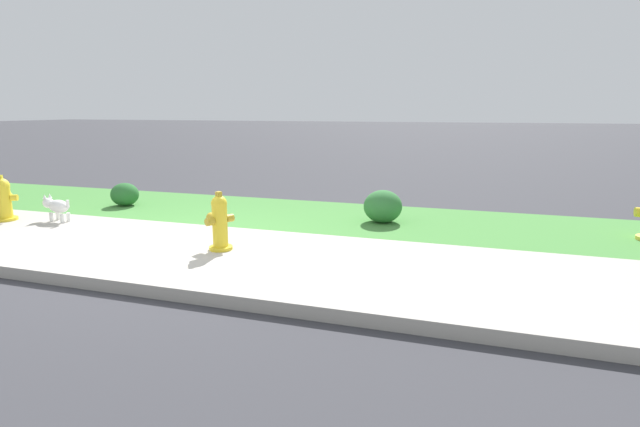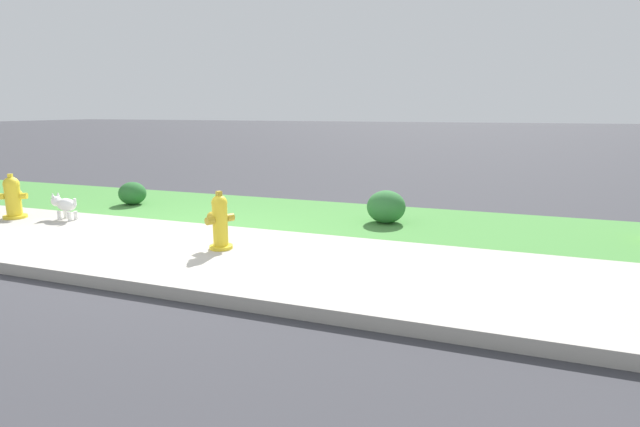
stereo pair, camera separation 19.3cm
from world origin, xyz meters
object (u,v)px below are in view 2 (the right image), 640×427
Objects in this scene: fire_hydrant_by_grass_verge at (220,222)px; fire_hydrant_across_street at (13,198)px; small_white_dog at (64,205)px; shrub_bush_far_verge at (386,207)px; shrub_bush_near_lamp at (132,193)px.

fire_hydrant_across_street is (-3.75, 0.40, -0.01)m from fire_hydrant_by_grass_verge.
fire_hydrant_across_street is 0.81m from small_white_dog.
fire_hydrant_by_grass_verge is 2.51m from shrub_bush_far_verge.
fire_hydrant_across_street reaches higher than shrub_bush_near_lamp.
shrub_bush_far_verge is at bearing -10.72° from fire_hydrant_by_grass_verge.
fire_hydrant_by_grass_verge is 1.31× the size of small_white_dog.
shrub_bush_far_verge is at bearing -154.16° from small_white_dog.
small_white_dog is at bearing -162.22° from shrub_bush_far_verge.
shrub_bush_far_verge is at bearing 1.47° from shrub_bush_near_lamp.
fire_hydrant_across_street is 1.28× the size of small_white_dog.
fire_hydrant_across_street is at bearing -162.87° from shrub_bush_far_verge.
shrub_bush_far_verge is (4.46, 1.43, 0.01)m from small_white_dog.
shrub_bush_far_verge reaches higher than small_white_dog.
fire_hydrant_across_street is at bearing -120.37° from shrub_bush_near_lamp.
small_white_dog is 1.32m from shrub_bush_near_lamp.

